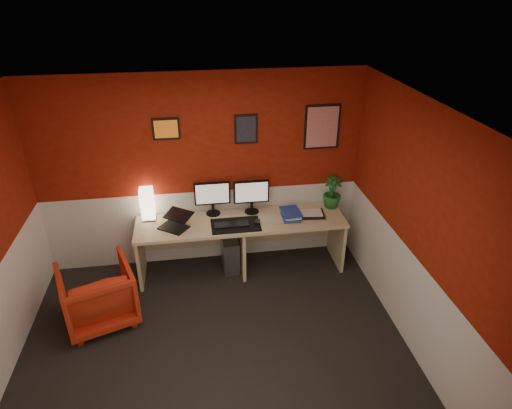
{
  "coord_description": "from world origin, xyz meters",
  "views": [
    {
      "loc": [
        -0.09,
        -3.29,
        3.48
      ],
      "look_at": [
        0.6,
        1.21,
        1.05
      ],
      "focal_mm": 30.84,
      "sensor_mm": 36.0,
      "label": 1
    }
  ],
  "objects_px": {
    "laptop": "(173,220)",
    "monitor_right": "(252,192)",
    "monitor_left": "(212,193)",
    "shoji_lamp": "(148,205)",
    "potted_plant": "(332,192)",
    "pc_tower": "(230,252)",
    "zen_tray": "(310,214)",
    "desk": "(242,245)",
    "armchair": "(98,294)"
  },
  "relations": [
    {
      "from": "shoji_lamp",
      "to": "potted_plant",
      "type": "bearing_deg",
      "value": -0.76
    },
    {
      "from": "potted_plant",
      "to": "armchair",
      "type": "relative_size",
      "value": 0.55
    },
    {
      "from": "laptop",
      "to": "monitor_right",
      "type": "bearing_deg",
      "value": 50.82
    },
    {
      "from": "monitor_left",
      "to": "armchair",
      "type": "height_order",
      "value": "monitor_left"
    },
    {
      "from": "shoji_lamp",
      "to": "monitor_left",
      "type": "relative_size",
      "value": 0.69
    },
    {
      "from": "desk",
      "to": "zen_tray",
      "type": "bearing_deg",
      "value": 0.48
    },
    {
      "from": "zen_tray",
      "to": "pc_tower",
      "type": "xyz_separation_m",
      "value": [
        -1.03,
        0.07,
        -0.52
      ]
    },
    {
      "from": "desk",
      "to": "zen_tray",
      "type": "height_order",
      "value": "zen_tray"
    },
    {
      "from": "laptop",
      "to": "pc_tower",
      "type": "bearing_deg",
      "value": 47.8
    },
    {
      "from": "armchair",
      "to": "shoji_lamp",
      "type": "bearing_deg",
      "value": -139.66
    },
    {
      "from": "pc_tower",
      "to": "shoji_lamp",
      "type": "bearing_deg",
      "value": 169.98
    },
    {
      "from": "armchair",
      "to": "potted_plant",
      "type": "bearing_deg",
      "value": 178.04
    },
    {
      "from": "zen_tray",
      "to": "potted_plant",
      "type": "bearing_deg",
      "value": 28.24
    },
    {
      "from": "desk",
      "to": "monitor_right",
      "type": "height_order",
      "value": "monitor_right"
    },
    {
      "from": "shoji_lamp",
      "to": "potted_plant",
      "type": "distance_m",
      "value": 2.35
    },
    {
      "from": "desk",
      "to": "zen_tray",
      "type": "relative_size",
      "value": 7.43
    },
    {
      "from": "shoji_lamp",
      "to": "monitor_left",
      "type": "bearing_deg",
      "value": 0.72
    },
    {
      "from": "shoji_lamp",
      "to": "potted_plant",
      "type": "height_order",
      "value": "potted_plant"
    },
    {
      "from": "shoji_lamp",
      "to": "pc_tower",
      "type": "bearing_deg",
      "value": -7.93
    },
    {
      "from": "laptop",
      "to": "monitor_right",
      "type": "relative_size",
      "value": 0.57
    },
    {
      "from": "laptop",
      "to": "armchair",
      "type": "xyz_separation_m",
      "value": [
        -0.85,
        -0.64,
        -0.5
      ]
    },
    {
      "from": "desk",
      "to": "potted_plant",
      "type": "bearing_deg",
      "value": 8.68
    },
    {
      "from": "desk",
      "to": "armchair",
      "type": "distance_m",
      "value": 1.81
    },
    {
      "from": "laptop",
      "to": "monitor_right",
      "type": "distance_m",
      "value": 1.04
    },
    {
      "from": "laptop",
      "to": "monitor_right",
      "type": "xyz_separation_m",
      "value": [
        0.99,
        0.26,
        0.18
      ]
    },
    {
      "from": "desk",
      "to": "pc_tower",
      "type": "height_order",
      "value": "desk"
    },
    {
      "from": "monitor_left",
      "to": "laptop",
      "type": "bearing_deg",
      "value": -150.01
    },
    {
      "from": "zen_tray",
      "to": "shoji_lamp",
      "type": "bearing_deg",
      "value": 174.07
    },
    {
      "from": "pc_tower",
      "to": "laptop",
      "type": "bearing_deg",
      "value": -170.54
    },
    {
      "from": "desk",
      "to": "armchair",
      "type": "relative_size",
      "value": 3.43
    },
    {
      "from": "monitor_right",
      "to": "zen_tray",
      "type": "height_order",
      "value": "monitor_right"
    },
    {
      "from": "potted_plant",
      "to": "pc_tower",
      "type": "bearing_deg",
      "value": -175.54
    },
    {
      "from": "monitor_left",
      "to": "monitor_right",
      "type": "xyz_separation_m",
      "value": [
        0.49,
        -0.03,
        0.0
      ]
    },
    {
      "from": "desk",
      "to": "armchair",
      "type": "bearing_deg",
      "value": -157.44
    },
    {
      "from": "zen_tray",
      "to": "potted_plant",
      "type": "distance_m",
      "value": 0.42
    },
    {
      "from": "desk",
      "to": "zen_tray",
      "type": "xyz_separation_m",
      "value": [
        0.88,
        0.01,
        0.38
      ]
    },
    {
      "from": "zen_tray",
      "to": "armchair",
      "type": "bearing_deg",
      "value": -164.64
    },
    {
      "from": "desk",
      "to": "monitor_left",
      "type": "distance_m",
      "value": 0.77
    },
    {
      "from": "shoji_lamp",
      "to": "monitor_left",
      "type": "distance_m",
      "value": 0.81
    },
    {
      "from": "zen_tray",
      "to": "armchair",
      "type": "relative_size",
      "value": 0.46
    },
    {
      "from": "monitor_right",
      "to": "pc_tower",
      "type": "distance_m",
      "value": 0.86
    },
    {
      "from": "desk",
      "to": "potted_plant",
      "type": "xyz_separation_m",
      "value": [
        1.22,
        0.19,
        0.57
      ]
    },
    {
      "from": "shoji_lamp",
      "to": "monitor_left",
      "type": "xyz_separation_m",
      "value": [
        0.8,
        0.01,
        0.09
      ]
    },
    {
      "from": "laptop",
      "to": "monitor_left",
      "type": "xyz_separation_m",
      "value": [
        0.5,
        0.29,
        0.18
      ]
    },
    {
      "from": "shoji_lamp",
      "to": "potted_plant",
      "type": "xyz_separation_m",
      "value": [
        2.35,
        -0.03,
        0.01
      ]
    },
    {
      "from": "monitor_right",
      "to": "zen_tray",
      "type": "bearing_deg",
      "value": -14.71
    },
    {
      "from": "monitor_left",
      "to": "shoji_lamp",
      "type": "bearing_deg",
      "value": -179.28
    },
    {
      "from": "zen_tray",
      "to": "armchair",
      "type": "height_order",
      "value": "zen_tray"
    },
    {
      "from": "monitor_right",
      "to": "armchair",
      "type": "height_order",
      "value": "monitor_right"
    },
    {
      "from": "monitor_left",
      "to": "potted_plant",
      "type": "bearing_deg",
      "value": -1.53
    }
  ]
}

